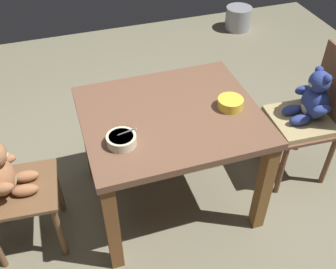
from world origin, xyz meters
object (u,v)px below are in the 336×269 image
at_px(dining_table, 171,129).
at_px(porridge_bowl_cream_near_left, 121,140).
at_px(teddy_chair_near_right, 310,109).
at_px(metal_pail, 238,18).
at_px(porridge_bowl_yellow_near_right, 230,103).
at_px(teddy_chair_near_left, 4,179).

xyz_separation_m(dining_table, porridge_bowl_cream_near_left, (-0.32, -0.17, 0.15)).
relative_size(dining_table, teddy_chair_near_right, 1.09).
xyz_separation_m(dining_table, metal_pail, (1.53, 2.15, -0.48)).
height_order(dining_table, porridge_bowl_cream_near_left, porridge_bowl_cream_near_left).
xyz_separation_m(teddy_chair_near_right, porridge_bowl_yellow_near_right, (-0.61, -0.03, 0.21)).
distance_m(teddy_chair_near_right, porridge_bowl_yellow_near_right, 0.64).
bearing_deg(teddy_chair_near_right, porridge_bowl_cream_near_left, 9.67).
relative_size(dining_table, porridge_bowl_yellow_near_right, 6.81).
distance_m(teddy_chair_near_left, porridge_bowl_yellow_near_right, 1.32).
distance_m(dining_table, porridge_bowl_yellow_near_right, 0.38).
xyz_separation_m(dining_table, teddy_chair_near_left, (-0.96, -0.04, -0.07)).
xyz_separation_m(teddy_chair_near_left, porridge_bowl_cream_near_left, (0.63, -0.13, 0.22)).
xyz_separation_m(dining_table, porridge_bowl_yellow_near_right, (0.34, -0.05, 0.15)).
relative_size(teddy_chair_near_right, teddy_chair_near_left, 1.05).
height_order(dining_table, teddy_chair_near_right, teddy_chair_near_right).
height_order(teddy_chair_near_right, porridge_bowl_cream_near_left, teddy_chair_near_right).
height_order(teddy_chair_near_left, metal_pail, teddy_chair_near_left).
bearing_deg(porridge_bowl_cream_near_left, teddy_chair_near_left, 168.66).
bearing_deg(metal_pail, dining_table, -125.40).
height_order(porridge_bowl_yellow_near_right, metal_pail, porridge_bowl_yellow_near_right).
relative_size(porridge_bowl_yellow_near_right, metal_pail, 0.51).
bearing_deg(dining_table, teddy_chair_near_right, -1.19).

